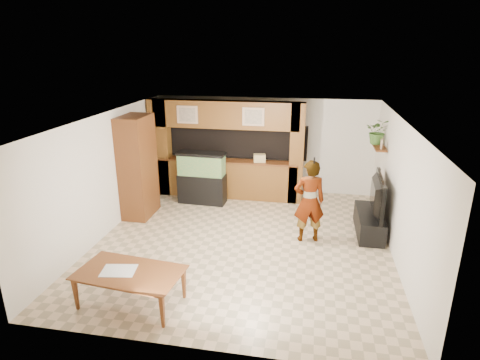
% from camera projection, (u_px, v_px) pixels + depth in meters
% --- Properties ---
extents(floor, '(6.50, 6.50, 0.00)m').
position_uv_depth(floor, '(243.00, 241.00, 8.51)').
color(floor, '#CAAF8C').
rests_on(floor, ground).
extents(ceiling, '(6.50, 6.50, 0.00)m').
position_uv_depth(ceiling, '(244.00, 119.00, 7.67)').
color(ceiling, white).
rests_on(ceiling, wall_back).
extents(wall_back, '(6.00, 0.00, 6.00)m').
position_uv_depth(wall_back, '(264.00, 145.00, 11.11)').
color(wall_back, white).
rests_on(wall_back, floor).
extents(wall_left, '(0.00, 6.50, 6.50)m').
position_uv_depth(wall_left, '(106.00, 175.00, 8.60)').
color(wall_left, white).
rests_on(wall_left, floor).
extents(wall_right, '(0.00, 6.50, 6.50)m').
position_uv_depth(wall_right, '(400.00, 192.00, 7.58)').
color(wall_right, white).
rests_on(wall_right, floor).
extents(partition, '(4.20, 0.99, 2.60)m').
position_uv_depth(partition, '(226.00, 148.00, 10.70)').
color(partition, brown).
rests_on(partition, floor).
extents(wall_clock, '(0.05, 0.25, 0.25)m').
position_uv_depth(wall_clock, '(126.00, 137.00, 9.33)').
color(wall_clock, black).
rests_on(wall_clock, wall_left).
extents(wall_shelf, '(0.25, 0.90, 0.04)m').
position_uv_depth(wall_shelf, '(379.00, 147.00, 9.29)').
color(wall_shelf, brown).
rests_on(wall_shelf, wall_right).
extents(pantry_cabinet, '(0.60, 0.99, 2.42)m').
position_uv_depth(pantry_cabinet, '(138.00, 167.00, 9.45)').
color(pantry_cabinet, brown).
rests_on(pantry_cabinet, floor).
extents(trash_can, '(0.27, 0.27, 0.49)m').
position_uv_depth(trash_can, '(137.00, 207.00, 9.64)').
color(trash_can, '#B2B2B7').
rests_on(trash_can, floor).
extents(aquarium, '(1.22, 0.46, 1.35)m').
position_uv_depth(aquarium, '(202.00, 178.00, 10.35)').
color(aquarium, black).
rests_on(aquarium, floor).
extents(tv_stand, '(0.53, 1.44, 0.48)m').
position_uv_depth(tv_stand, '(369.00, 223.00, 8.79)').
color(tv_stand, black).
rests_on(tv_stand, floor).
extents(television, '(0.25, 1.45, 0.83)m').
position_uv_depth(television, '(372.00, 195.00, 8.57)').
color(television, black).
rests_on(television, tv_stand).
extents(photo_frame, '(0.04, 0.16, 0.21)m').
position_uv_depth(photo_frame, '(381.00, 144.00, 8.99)').
color(photo_frame, tan).
rests_on(photo_frame, wall_shelf).
extents(potted_plant, '(0.60, 0.53, 0.60)m').
position_uv_depth(potted_plant, '(378.00, 131.00, 9.36)').
color(potted_plant, '#3E6A2A').
rests_on(potted_plant, wall_shelf).
extents(person, '(0.72, 0.56, 1.77)m').
position_uv_depth(person, '(309.00, 201.00, 8.26)').
color(person, '#937951').
rests_on(person, floor).
extents(microphone, '(0.03, 0.09, 0.15)m').
position_uv_depth(microphone, '(314.00, 161.00, 7.81)').
color(microphone, black).
rests_on(microphone, person).
extents(dining_table, '(1.74, 1.10, 0.58)m').
position_uv_depth(dining_table, '(130.00, 289.00, 6.33)').
color(dining_table, brown).
rests_on(dining_table, floor).
extents(newspaper_a, '(0.58, 0.46, 0.01)m').
position_uv_depth(newspaper_a, '(119.00, 271.00, 6.29)').
color(newspaper_a, silver).
rests_on(newspaper_a, dining_table).
extents(counter_box, '(0.34, 0.26, 0.20)m').
position_uv_depth(counter_box, '(259.00, 158.00, 10.42)').
color(counter_box, tan).
rests_on(counter_box, partition).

